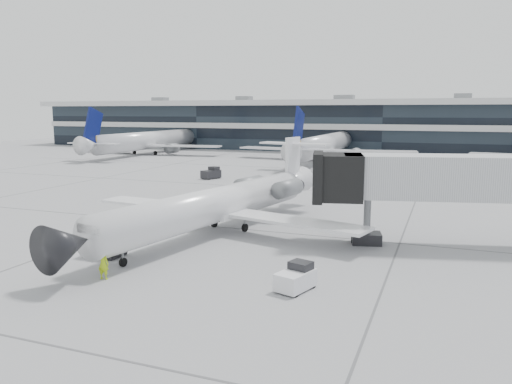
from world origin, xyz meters
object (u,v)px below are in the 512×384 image
at_px(jet_bridge, 480,179).
at_px(ramp_worker, 103,264).
at_px(regional_jet, 221,203).
at_px(cargo_uld, 105,242).
at_px(baggage_tug, 296,278).

relative_size(jet_bridge, ramp_worker, 11.36).
bearing_deg(regional_jet, cargo_uld, -106.18).
distance_m(ramp_worker, cargo_uld, 4.42).
bearing_deg(ramp_worker, jet_bridge, -150.50).
xyz_separation_m(regional_jet, baggage_tug, (8.50, -9.48, -1.60)).
relative_size(ramp_worker, baggage_tug, 0.70).
xyz_separation_m(jet_bridge, cargo_uld, (-21.26, -10.26, -3.63)).
distance_m(regional_jet, ramp_worker, 11.78).
distance_m(jet_bridge, cargo_uld, 23.88).
bearing_deg(jet_bridge, cargo_uld, -167.73).
relative_size(regional_jet, cargo_uld, 12.91).
relative_size(regional_jet, jet_bridge, 1.45).
height_order(regional_jet, baggage_tug, regional_jet).
bearing_deg(baggage_tug, ramp_worker, -150.64).
xyz_separation_m(regional_jet, cargo_uld, (-4.07, -8.07, -1.33)).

